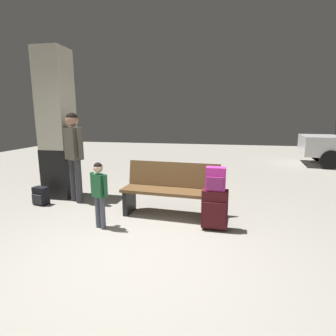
{
  "coord_description": "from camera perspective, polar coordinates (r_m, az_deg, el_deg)",
  "views": [
    {
      "loc": [
        0.96,
        -2.79,
        1.67
      ],
      "look_at": [
        0.15,
        1.3,
        0.85
      ],
      "focal_mm": 28.7,
      "sensor_mm": 36.0,
      "label": 1
    }
  ],
  "objects": [
    {
      "name": "adult",
      "position": [
        5.41,
        -19.4,
        4.06
      ],
      "size": [
        0.53,
        0.35,
        1.72
      ],
      "color": "#38383D",
      "rests_on": "ground_plane"
    },
    {
      "name": "bench",
      "position": [
        4.51,
        0.55,
        -4.7
      ],
      "size": [
        1.63,
        0.64,
        0.89
      ],
      "color": "brown",
      "rests_on": "ground_plane"
    },
    {
      "name": "ground_plane",
      "position": [
        7.08,
        3.14,
        -2.96
      ],
      "size": [
        18.0,
        18.0,
        0.1
      ],
      "primitive_type": "cube",
      "color": "gray"
    },
    {
      "name": "backpack_bright",
      "position": [
        3.92,
        10.1,
        -2.33
      ],
      "size": [
        0.29,
        0.2,
        0.34
      ],
      "color": "#D833A5",
      "rests_on": "suitcase"
    },
    {
      "name": "structural_pillar",
      "position": [
        5.9,
        -22.47,
        8.26
      ],
      "size": [
        0.57,
        0.57,
        2.95
      ],
      "color": "black",
      "rests_on": "ground_plane"
    },
    {
      "name": "suitcase",
      "position": [
        4.05,
        9.89,
        -8.53
      ],
      "size": [
        0.38,
        0.24,
        0.6
      ],
      "color": "#471419",
      "rests_on": "ground_plane"
    },
    {
      "name": "backpack_dark_floor",
      "position": [
        5.66,
        -25.43,
        -5.4
      ],
      "size": [
        0.31,
        0.24,
        0.34
      ],
      "color": "black",
      "rests_on": "ground_plane"
    },
    {
      "name": "child",
      "position": [
        4.08,
        -14.43,
        -4.2
      ],
      "size": [
        0.32,
        0.25,
        1.01
      ],
      "color": "#4C5160",
      "rests_on": "ground_plane"
    }
  ]
}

